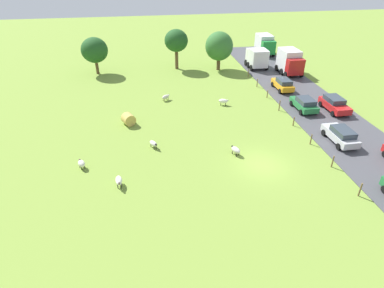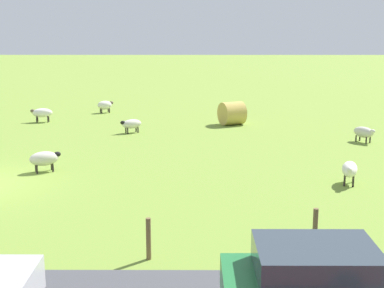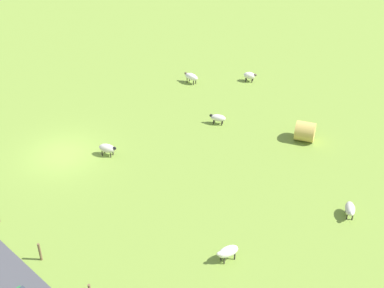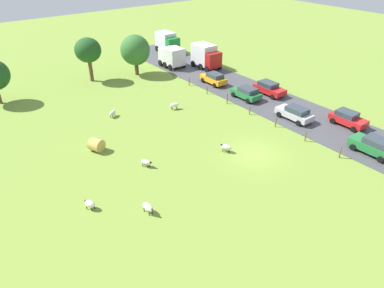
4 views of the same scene
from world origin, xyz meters
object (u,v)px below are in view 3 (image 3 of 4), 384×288
at_px(sheep_5, 250,76).
at_px(sheep_3, 107,148).
at_px(sheep_0, 191,77).
at_px(sheep_1, 218,118).
at_px(hay_bale_0, 305,131).
at_px(sheep_2, 228,252).
at_px(sheep_4, 350,209).

bearing_deg(sheep_5, sheep_3, -0.30).
height_order(sheep_0, sheep_3, sheep_0).
bearing_deg(sheep_0, sheep_1, 60.43).
distance_m(sheep_1, sheep_5, 6.86).
xyz_separation_m(sheep_0, hay_bale_0, (0.71, 10.83, 0.10)).
distance_m(sheep_5, hay_bale_0, 8.75).
relative_size(sheep_2, sheep_3, 1.02).
xyz_separation_m(sheep_0, sheep_2, (12.25, 14.17, 0.01)).
bearing_deg(sheep_0, hay_bale_0, 86.27).
bearing_deg(sheep_5, sheep_1, 20.49).
bearing_deg(sheep_2, sheep_3, -98.25).
xyz_separation_m(sheep_3, sheep_5, (-13.95, 0.07, -0.02)).
bearing_deg(sheep_1, sheep_2, 43.58).
relative_size(sheep_2, sheep_4, 1.07).
distance_m(sheep_1, sheep_4, 11.53).
bearing_deg(hay_bale_0, sheep_5, -117.42).
height_order(sheep_1, sheep_4, sheep_4).
relative_size(sheep_0, sheep_1, 1.09).
height_order(sheep_3, hay_bale_0, hay_bale_0).
bearing_deg(sheep_3, sheep_5, 179.70).
xyz_separation_m(sheep_4, hay_bale_0, (-4.62, -5.95, 0.15)).
bearing_deg(sheep_4, sheep_1, -101.11).
distance_m(sheep_0, sheep_5, 4.52).
xyz_separation_m(sheep_1, sheep_5, (-6.42, -2.40, 0.02)).
relative_size(sheep_1, sheep_3, 0.94).
bearing_deg(sheep_1, sheep_5, -159.51).
height_order(sheep_4, sheep_5, sheep_5).
bearing_deg(sheep_3, sheep_2, 81.75).
distance_m(sheep_4, hay_bale_0, 7.54).
xyz_separation_m(sheep_0, sheep_3, (10.63, 3.00, -0.02)).
distance_m(sheep_2, hay_bale_0, 12.02).
bearing_deg(sheep_0, sheep_5, 137.28).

